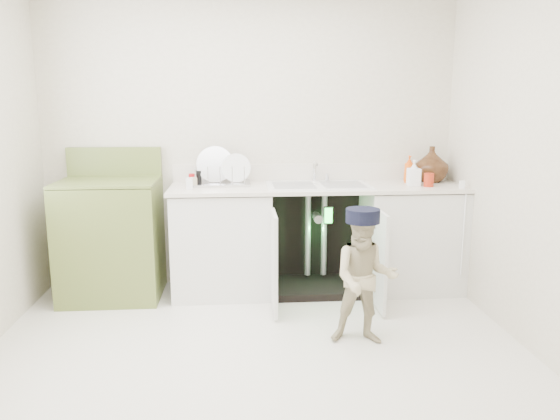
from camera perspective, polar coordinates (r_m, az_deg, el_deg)
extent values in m
plane|color=silver|center=(3.59, -2.27, -14.92)|extent=(3.50, 3.50, 0.00)
cube|color=beige|center=(4.73, -3.11, 7.22)|extent=(3.50, 2.50, 0.02)
cube|color=beige|center=(1.75, -0.67, 0.26)|extent=(3.50, 2.50, 0.02)
cube|color=beige|center=(3.73, 25.60, 5.04)|extent=(2.50, 3.00, 0.02)
cube|color=silver|center=(4.57, -6.05, -3.41)|extent=(0.80, 0.60, 0.86)
cube|color=silver|center=(4.80, 13.46, -2.96)|extent=(0.80, 0.60, 0.86)
cube|color=black|center=(4.87, 3.49, -2.43)|extent=(0.80, 0.06, 0.86)
cube|color=black|center=(4.73, 3.88, -7.92)|extent=(0.80, 0.60, 0.06)
cylinder|color=gray|center=(4.70, 2.93, -2.70)|extent=(0.05, 0.05, 0.70)
cylinder|color=gray|center=(4.72, 4.62, -2.66)|extent=(0.05, 0.05, 0.70)
cylinder|color=gray|center=(4.62, 3.89, -0.79)|extent=(0.07, 0.18, 0.07)
cube|color=silver|center=(4.10, -0.60, -5.50)|extent=(0.03, 0.40, 0.76)
cube|color=silver|center=(4.23, 10.33, -5.16)|extent=(0.02, 0.40, 0.76)
cube|color=silver|center=(4.52, 4.03, 2.37)|extent=(2.44, 0.64, 0.03)
cube|color=silver|center=(4.79, 3.53, 3.97)|extent=(2.44, 0.02, 0.15)
cube|color=white|center=(4.52, 4.03, 2.49)|extent=(0.85, 0.55, 0.02)
cube|color=gray|center=(4.49, 1.44, 2.59)|extent=(0.34, 0.40, 0.01)
cube|color=gray|center=(4.55, 6.58, 2.64)|extent=(0.34, 0.40, 0.01)
cylinder|color=silver|center=(4.72, 3.65, 4.04)|extent=(0.03, 0.03, 0.17)
cylinder|color=silver|center=(4.65, 3.77, 4.86)|extent=(0.02, 0.14, 0.02)
cylinder|color=silver|center=(4.75, 4.96, 3.45)|extent=(0.04, 0.04, 0.06)
cylinder|color=white|center=(4.60, 18.62, -2.31)|extent=(0.01, 0.01, 0.70)
cube|color=white|center=(4.61, 18.49, 2.55)|extent=(0.04, 0.02, 0.06)
cube|color=silver|center=(4.59, -6.22, 2.78)|extent=(0.49, 0.33, 0.02)
cylinder|color=silver|center=(4.60, -6.79, 3.90)|extent=(0.31, 0.11, 0.30)
cylinder|color=white|center=(4.58, -4.59, 3.76)|extent=(0.24, 0.06, 0.24)
cylinder|color=silver|center=(4.49, -8.80, 3.59)|extent=(0.01, 0.01, 0.14)
cylinder|color=silver|center=(4.48, -7.54, 3.62)|extent=(0.01, 0.01, 0.14)
cylinder|color=silver|center=(4.48, -6.28, 3.64)|extent=(0.01, 0.01, 0.14)
cylinder|color=silver|center=(4.48, -5.02, 3.66)|extent=(0.01, 0.01, 0.14)
cylinder|color=silver|center=(4.48, -3.75, 3.68)|extent=(0.01, 0.01, 0.14)
imported|color=#462114|center=(4.88, 15.54, 4.63)|extent=(0.29, 0.29, 0.31)
imported|color=#F4580C|center=(4.78, 13.34, 4.17)|extent=(0.09, 0.09, 0.23)
imported|color=white|center=(4.63, 13.81, 3.79)|extent=(0.10, 0.10, 0.21)
cylinder|color=#AE260E|center=(4.61, 15.28, 3.05)|extent=(0.08, 0.08, 0.11)
cylinder|color=#AE0E12|center=(4.56, -9.20, 3.15)|extent=(0.05, 0.05, 0.10)
cylinder|color=#BCAC8A|center=(4.48, -9.02, 2.88)|extent=(0.06, 0.06, 0.08)
cylinder|color=black|center=(4.59, -8.47, 3.35)|extent=(0.04, 0.04, 0.12)
cube|color=silver|center=(4.38, -9.43, 2.75)|extent=(0.05, 0.05, 0.09)
cube|color=olive|center=(4.65, -17.21, -3.09)|extent=(0.78, 0.65, 0.94)
cube|color=olive|center=(4.56, -17.57, 2.84)|extent=(0.78, 0.65, 0.02)
cube|color=olive|center=(4.82, -16.90, 4.85)|extent=(0.78, 0.06, 0.25)
cylinder|color=black|center=(4.45, -20.45, 2.38)|extent=(0.17, 0.17, 0.02)
cylinder|color=silver|center=(4.45, -20.46, 2.54)|extent=(0.20, 0.20, 0.01)
cylinder|color=black|center=(4.76, -19.42, 2.99)|extent=(0.17, 0.17, 0.02)
cylinder|color=silver|center=(4.76, -19.43, 3.13)|extent=(0.20, 0.20, 0.01)
cylinder|color=black|center=(4.36, -15.54, 2.51)|extent=(0.17, 0.17, 0.02)
cylinder|color=silver|center=(4.36, -15.54, 2.67)|extent=(0.20, 0.20, 0.01)
cylinder|color=black|center=(4.67, -14.80, 3.11)|extent=(0.17, 0.17, 0.02)
cylinder|color=silver|center=(4.67, -14.81, 3.26)|extent=(0.20, 0.20, 0.01)
imported|color=#BFB389|center=(3.64, 8.85, -7.07)|extent=(0.48, 0.40, 0.89)
cylinder|color=black|center=(3.53, 9.05, -0.65)|extent=(0.25, 0.25, 0.09)
cube|color=black|center=(3.64, 8.91, -0.87)|extent=(0.18, 0.12, 0.01)
cube|color=black|center=(4.23, 5.07, -0.56)|extent=(0.07, 0.01, 0.14)
cube|color=#26F23F|center=(4.22, 5.09, -0.58)|extent=(0.06, 0.00, 0.12)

